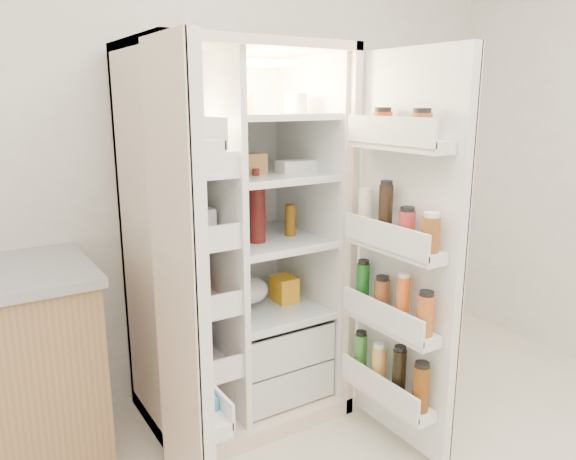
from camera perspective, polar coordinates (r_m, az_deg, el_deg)
wall_back at (r=2.92m, az=-9.06°, el=9.34°), size 4.00×0.02×2.70m
refrigerator at (r=2.73m, az=-5.55°, el=-3.85°), size 0.92×0.70×1.80m
freezer_door at (r=1.96m, az=-11.09°, el=-6.56°), size 0.15×0.40×1.72m
fridge_door at (r=2.40m, az=12.10°, el=-3.23°), size 0.17×0.58×1.72m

